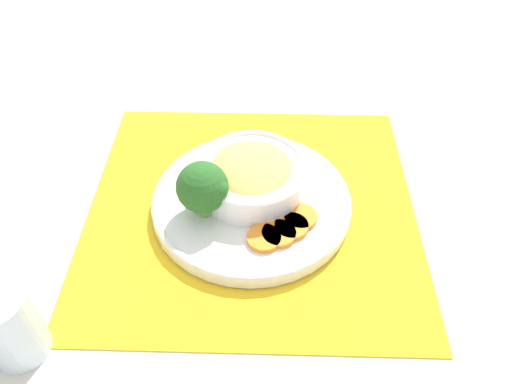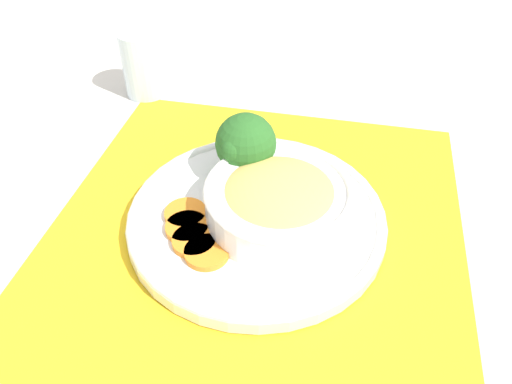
% 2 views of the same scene
% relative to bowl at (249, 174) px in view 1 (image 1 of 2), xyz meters
% --- Properties ---
extents(ground_plane, '(4.00, 4.00, 0.00)m').
position_rel_bowl_xyz_m(ground_plane, '(-0.00, 0.02, -0.05)').
color(ground_plane, beige).
extents(placemat, '(0.49, 0.48, 0.00)m').
position_rel_bowl_xyz_m(placemat, '(-0.00, 0.02, -0.04)').
color(placemat, yellow).
rests_on(placemat, ground_plane).
extents(plate, '(0.29, 0.29, 0.02)m').
position_rel_bowl_xyz_m(plate, '(-0.00, 0.02, -0.03)').
color(plate, white).
rests_on(plate, placemat).
extents(bowl, '(0.16, 0.16, 0.05)m').
position_rel_bowl_xyz_m(bowl, '(0.00, 0.00, 0.00)').
color(bowl, white).
rests_on(bowl, plate).
extents(broccoli_floret, '(0.07, 0.07, 0.08)m').
position_rel_bowl_xyz_m(broccoli_floret, '(0.06, 0.05, 0.02)').
color(broccoli_floret, '#759E51').
rests_on(broccoli_floret, plate).
extents(carrot_slice_near, '(0.05, 0.05, 0.01)m').
position_rel_bowl_xyz_m(carrot_slice_near, '(-0.02, 0.10, -0.02)').
color(carrot_slice_near, orange).
rests_on(carrot_slice_near, plate).
extents(carrot_slice_middle, '(0.05, 0.05, 0.01)m').
position_rel_bowl_xyz_m(carrot_slice_middle, '(-0.04, 0.09, -0.02)').
color(carrot_slice_middle, orange).
rests_on(carrot_slice_middle, plate).
extents(carrot_slice_far, '(0.05, 0.05, 0.01)m').
position_rel_bowl_xyz_m(carrot_slice_far, '(-0.06, 0.08, -0.02)').
color(carrot_slice_far, orange).
rests_on(carrot_slice_far, plate).
extents(carrot_slice_extra, '(0.05, 0.05, 0.01)m').
position_rel_bowl_xyz_m(carrot_slice_extra, '(-0.07, 0.06, -0.02)').
color(carrot_slice_extra, orange).
rests_on(carrot_slice_extra, plate).
extents(water_glass, '(0.07, 0.07, 0.10)m').
position_rel_bowl_xyz_m(water_glass, '(0.26, 0.25, -0.00)').
color(water_glass, silver).
rests_on(water_glass, ground_plane).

